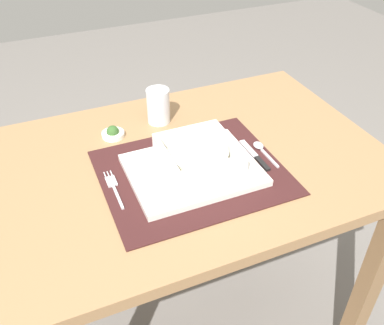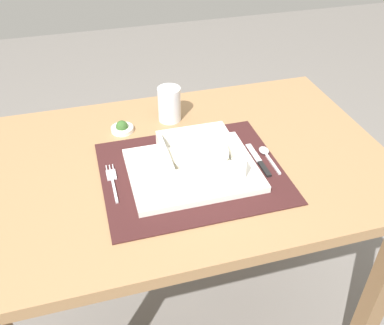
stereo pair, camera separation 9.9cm
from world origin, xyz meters
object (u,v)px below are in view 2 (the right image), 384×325
drinking_glass (169,106)px  butter_knife (260,162)px  dining_table (186,193)px  porridge_bowl (199,157)px  bread_knife (252,166)px  fork (112,180)px  spoon (266,153)px  condiment_saucer (122,128)px

drinking_glass → butter_knife: bearing=-58.0°
dining_table → porridge_bowl: size_ratio=5.97×
bread_knife → drinking_glass: drinking_glass is taller
fork → bread_knife: 0.33m
dining_table → bread_knife: 0.20m
fork → butter_knife: 0.35m
fork → drinking_glass: 0.30m
bread_knife → dining_table: bearing=153.9°
porridge_bowl → drinking_glass: bearing=93.0°
spoon → drinking_glass: bearing=128.2°
butter_knife → drinking_glass: (-0.16, 0.26, 0.04)m
spoon → drinking_glass: drinking_glass is taller
dining_table → porridge_bowl: bearing=-70.9°
dining_table → bread_knife: bearing=-28.3°
drinking_glass → spoon: bearing=-50.8°
spoon → bread_knife: size_ratio=0.80×
porridge_bowl → bread_knife: 0.13m
butter_knife → condiment_saucer: bearing=139.4°
porridge_bowl → drinking_glass: 0.24m
spoon → bread_knife: (-0.05, -0.04, -0.00)m
dining_table → drinking_glass: 0.25m
fork → spoon: 0.38m
dining_table → butter_knife: (0.17, -0.07, 0.12)m
porridge_bowl → bread_knife: porridge_bowl is taller
porridge_bowl → bread_knife: size_ratio=1.22×
drinking_glass → condiment_saucer: (-0.14, -0.02, -0.03)m
fork → porridge_bowl: bearing=-2.1°
porridge_bowl → drinking_glass: size_ratio=1.73×
butter_knife → condiment_saucer: size_ratio=2.25×
dining_table → porridge_bowl: porridge_bowl is taller
drinking_glass → dining_table: bearing=-91.6°
porridge_bowl → drinking_glass: drinking_glass is taller
dining_table → bread_knife: size_ratio=7.29×
dining_table → condiment_saucer: size_ratio=16.81×
porridge_bowl → spoon: (0.18, 0.01, -0.03)m
dining_table → fork: fork is taller
butter_knife → porridge_bowl: bearing=171.6°
dining_table → condiment_saucer: (-0.13, 0.17, 0.12)m
spoon → porridge_bowl: bearing=-177.4°
porridge_bowl → fork: 0.21m
dining_table → spoon: bearing=-11.9°
porridge_bowl → fork: bearing=176.1°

